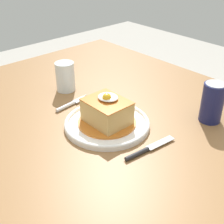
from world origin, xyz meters
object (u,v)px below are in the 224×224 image
(main_plate, at_px, (107,123))
(knife, at_px, (144,151))
(soda_can, at_px, (212,102))
(fork, at_px, (70,104))
(drinking_glass, at_px, (65,78))

(main_plate, height_order, knife, main_plate)
(main_plate, distance_m, knife, 0.16)
(soda_can, bearing_deg, fork, -143.83)
(soda_can, bearing_deg, drinking_glass, -156.44)
(main_plate, bearing_deg, fork, -176.81)
(soda_can, xyz_separation_m, drinking_glass, (-0.47, -0.20, -0.02))
(main_plate, distance_m, fork, 0.17)
(main_plate, bearing_deg, drinking_glass, 170.00)
(fork, xyz_separation_m, knife, (0.34, -0.00, 0.00))
(fork, bearing_deg, knife, -0.61)
(knife, relative_size, drinking_glass, 1.58)
(drinking_glass, bearing_deg, main_plate, -10.00)
(soda_can, distance_m, drinking_glass, 0.51)
(main_plate, bearing_deg, knife, -4.69)
(fork, bearing_deg, drinking_glass, 151.16)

